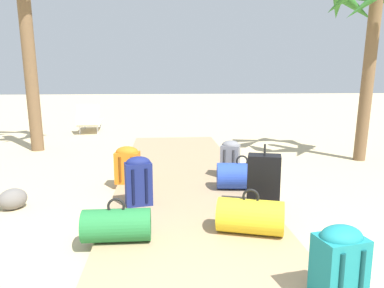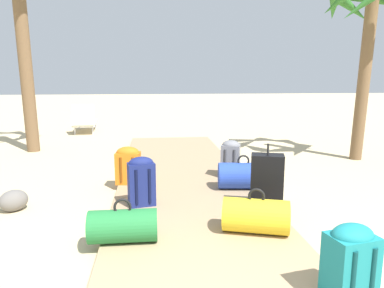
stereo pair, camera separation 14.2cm
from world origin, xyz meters
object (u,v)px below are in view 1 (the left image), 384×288
(backpack_navy, at_px, (139,180))
(palm_tree_near_right, at_px, (376,5))
(backpack_orange, at_px, (127,164))
(lounge_chair, at_px, (90,121))
(duffel_bag_green, at_px, (117,225))
(backpack_teal, at_px, (340,263))
(backpack_grey, at_px, (230,158))
(duffel_bag_yellow, at_px, (250,216))
(duffel_bag_blue, at_px, (242,176))
(suitcase_black, at_px, (264,182))

(backpack_navy, relative_size, palm_tree_near_right, 0.16)
(backpack_orange, bearing_deg, lounge_chair, 105.73)
(duffel_bag_green, distance_m, lounge_chair, 7.67)
(backpack_navy, bearing_deg, backpack_teal, -54.58)
(backpack_grey, bearing_deg, lounge_chair, 119.75)
(duffel_bag_yellow, bearing_deg, backpack_navy, 141.59)
(duffel_bag_blue, bearing_deg, backpack_grey, 94.29)
(backpack_teal, height_order, lounge_chair, lounge_chair)
(duffel_bag_blue, bearing_deg, duffel_bag_yellow, -99.26)
(backpack_orange, height_order, duffel_bag_blue, backpack_orange)
(duffel_bag_yellow, bearing_deg, backpack_teal, -74.35)
(suitcase_black, bearing_deg, backpack_orange, 143.54)
(duffel_bag_yellow, xyz_separation_m, backpack_teal, (0.32, -1.14, 0.12))
(suitcase_black, xyz_separation_m, backpack_teal, (0.02, -1.75, -0.03))
(suitcase_black, relative_size, palm_tree_near_right, 0.21)
(backpack_navy, height_order, duffel_bag_green, backpack_navy)
(backpack_grey, xyz_separation_m, backpack_orange, (-1.52, -0.17, -0.02))
(duffel_bag_green, height_order, lounge_chair, lounge_chair)
(suitcase_black, relative_size, backpack_teal, 1.40)
(duffel_bag_yellow, distance_m, duffel_bag_green, 1.27)
(backpack_grey, height_order, duffel_bag_blue, backpack_grey)
(duffel_bag_yellow, distance_m, lounge_chair, 7.97)
(lounge_chair, bearing_deg, duffel_bag_green, -77.63)
(duffel_bag_green, bearing_deg, suitcase_black, 23.55)
(duffel_bag_yellow, xyz_separation_m, palm_tree_near_right, (2.94, 3.11, 2.57))
(backpack_teal, distance_m, duffel_bag_green, 1.92)
(duffel_bag_green, xyz_separation_m, palm_tree_near_right, (4.21, 3.18, 2.59))
(backpack_grey, relative_size, lounge_chair, 0.36)
(duffel_bag_blue, relative_size, palm_tree_near_right, 0.20)
(duffel_bag_blue, relative_size, lounge_chair, 0.45)
(palm_tree_near_right, bearing_deg, lounge_chair, 143.62)
(suitcase_black, relative_size, backpack_orange, 1.43)
(backpack_teal, height_order, duffel_bag_green, backpack_teal)
(backpack_navy, xyz_separation_m, duffel_bag_blue, (1.35, 0.52, -0.13))
(backpack_orange, xyz_separation_m, backpack_teal, (1.66, -2.96, 0.01))
(duffel_bag_blue, bearing_deg, duffel_bag_green, -135.45)
(backpack_grey, distance_m, backpack_navy, 1.72)
(suitcase_black, distance_m, duffel_bag_green, 1.72)
(duffel_bag_yellow, xyz_separation_m, lounge_chair, (-2.91, 7.42, 0.08))
(backpack_orange, xyz_separation_m, palm_tree_near_right, (4.27, 1.28, 2.46))
(backpack_grey, bearing_deg, duffel_bag_yellow, -95.26)
(lounge_chair, bearing_deg, palm_tree_near_right, -36.38)
(duffel_bag_yellow, bearing_deg, backpack_grey, 84.74)
(duffel_bag_green, bearing_deg, duffel_bag_yellow, 3.12)
(duffel_bag_blue, bearing_deg, palm_tree_near_right, 32.21)
(backpack_grey, distance_m, backpack_orange, 1.53)
(lounge_chair, bearing_deg, backpack_grey, -60.25)
(duffel_bag_yellow, xyz_separation_m, duffel_bag_blue, (0.23, 1.41, 0.01))
(backpack_grey, xyz_separation_m, lounge_chair, (-3.10, 5.42, -0.05))
(duffel_bag_blue, relative_size, duffel_bag_green, 1.12)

